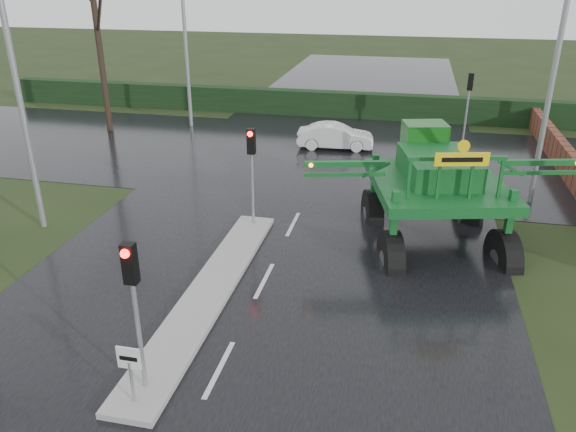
% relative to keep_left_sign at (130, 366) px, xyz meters
% --- Properties ---
extents(ground, '(140.00, 140.00, 0.00)m').
position_rel_keep_left_sign_xyz_m(ground, '(1.30, 1.50, -1.06)').
color(ground, black).
rests_on(ground, ground).
extents(road_main, '(14.00, 80.00, 0.02)m').
position_rel_keep_left_sign_xyz_m(road_main, '(1.30, 11.50, -1.05)').
color(road_main, black).
rests_on(road_main, ground).
extents(road_cross, '(80.00, 12.00, 0.02)m').
position_rel_keep_left_sign_xyz_m(road_cross, '(1.30, 17.50, -1.05)').
color(road_cross, black).
rests_on(road_cross, ground).
extents(median_island, '(1.20, 10.00, 0.16)m').
position_rel_keep_left_sign_xyz_m(median_island, '(0.00, 4.50, -0.97)').
color(median_island, gray).
rests_on(median_island, ground).
extents(hedge_row, '(44.00, 0.90, 1.50)m').
position_rel_keep_left_sign_xyz_m(hedge_row, '(1.30, 25.50, -0.31)').
color(hedge_row, black).
rests_on(hedge_row, ground).
extents(brick_wall, '(0.40, 20.00, 1.20)m').
position_rel_keep_left_sign_xyz_m(brick_wall, '(11.80, 17.50, -0.46)').
color(brick_wall, '#592D1E').
rests_on(brick_wall, ground).
extents(keep_left_sign, '(0.50, 0.07, 1.35)m').
position_rel_keep_left_sign_xyz_m(keep_left_sign, '(0.00, 0.00, 0.00)').
color(keep_left_sign, gray).
rests_on(keep_left_sign, ground).
extents(traffic_signal_near, '(0.26, 0.33, 3.52)m').
position_rel_keep_left_sign_xyz_m(traffic_signal_near, '(0.00, 0.49, 1.53)').
color(traffic_signal_near, gray).
rests_on(traffic_signal_near, ground).
extents(traffic_signal_mid, '(0.26, 0.33, 3.52)m').
position_rel_keep_left_sign_xyz_m(traffic_signal_mid, '(0.00, 8.99, 1.53)').
color(traffic_signal_mid, gray).
rests_on(traffic_signal_mid, ground).
extents(traffic_signal_far, '(0.26, 0.33, 3.52)m').
position_rel_keep_left_sign_xyz_m(traffic_signal_far, '(7.80, 21.51, 1.53)').
color(traffic_signal_far, gray).
rests_on(traffic_signal_far, ground).
extents(street_light_left_near, '(3.85, 0.30, 10.00)m').
position_rel_keep_left_sign_xyz_m(street_light_left_near, '(-6.89, 7.50, 4.93)').
color(street_light_left_near, gray).
rests_on(street_light_left_near, ground).
extents(street_light_right, '(3.85, 0.30, 10.00)m').
position_rel_keep_left_sign_xyz_m(street_light_right, '(9.49, 13.50, 4.93)').
color(street_light_right, gray).
rests_on(street_light_right, ground).
extents(street_light_left_far, '(3.85, 0.30, 10.00)m').
position_rel_keep_left_sign_xyz_m(street_light_left_far, '(-6.89, 21.50, 4.93)').
color(street_light_left_far, gray).
rests_on(street_light_left_far, ground).
extents(crop_sprayer, '(8.51, 6.24, 4.88)m').
position_rel_keep_left_sign_xyz_m(crop_sprayer, '(4.75, 7.72, 1.25)').
color(crop_sprayer, black).
rests_on(crop_sprayer, ground).
extents(white_sedan, '(3.84, 1.60, 1.23)m').
position_rel_keep_left_sign_xyz_m(white_sedan, '(1.46, 18.89, -1.06)').
color(white_sedan, white).
rests_on(white_sedan, ground).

